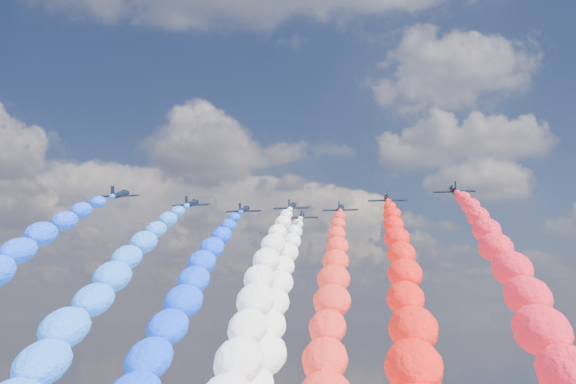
# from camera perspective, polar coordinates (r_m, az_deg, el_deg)

# --- Properties ---
(jet_0) EXTENTS (8.47, 11.30, 5.06)m
(jet_0) POSITION_cam_1_polar(r_m,az_deg,el_deg) (146.46, -13.34, -0.19)
(jet_0) COLOR black
(jet_1) EXTENTS (8.62, 11.41, 5.06)m
(jet_1) POSITION_cam_1_polar(r_m,az_deg,el_deg) (155.24, -7.74, -0.93)
(jet_1) COLOR black
(trail_1) EXTENTS (6.81, 101.97, 51.42)m
(trail_1) POSITION_cam_1_polar(r_m,az_deg,el_deg) (103.52, -14.81, -9.21)
(trail_1) COLOR #2873FC
(jet_2) EXTENTS (8.71, 11.47, 5.06)m
(jet_2) POSITION_cam_1_polar(r_m,az_deg,el_deg) (163.17, -3.57, -1.44)
(jet_2) COLOR black
(trail_2) EXTENTS (6.81, 101.97, 51.42)m
(trail_2) POSITION_cam_1_polar(r_m,az_deg,el_deg) (110.39, -8.10, -9.48)
(trail_2) COLOR #1041FF
(jet_3) EXTENTS (8.51, 11.33, 5.06)m
(jet_3) POSITION_cam_1_polar(r_m,az_deg,el_deg) (158.19, 0.30, -1.19)
(jet_3) COLOR black
(trail_3) EXTENTS (6.81, 101.97, 51.42)m
(trail_3) POSITION_cam_1_polar(r_m,az_deg,el_deg) (104.68, -2.43, -9.54)
(trail_3) COLOR white
(jet_4) EXTENTS (8.45, 11.29, 5.06)m
(jet_4) POSITION_cam_1_polar(r_m,az_deg,el_deg) (173.10, 1.12, -1.96)
(jet_4) COLOR black
(trail_4) EXTENTS (6.81, 101.97, 51.42)m
(trail_4) POSITION_cam_1_polar(r_m,az_deg,el_deg) (119.65, -0.89, -9.61)
(trail_4) COLOR white
(jet_5) EXTENTS (8.71, 11.47, 5.06)m
(jet_5) POSITION_cam_1_polar(r_m,az_deg,el_deg) (161.53, 4.25, -1.35)
(jet_5) COLOR black
(trail_5) EXTENTS (6.81, 101.97, 51.42)m
(trail_5) POSITION_cam_1_polar(r_m,az_deg,el_deg) (107.73, 3.64, -9.54)
(trail_5) COLOR red
(jet_6) EXTENTS (8.38, 11.24, 5.06)m
(jet_6) POSITION_cam_1_polar(r_m,az_deg,el_deg) (149.37, 7.95, -0.56)
(jet_6) COLOR black
(trail_6) EXTENTS (6.81, 101.97, 51.42)m
(trail_6) POSITION_cam_1_polar(r_m,az_deg,el_deg) (95.46, 9.45, -9.36)
(trail_6) COLOR red
(jet_7) EXTENTS (8.50, 11.33, 5.06)m
(jet_7) POSITION_cam_1_polar(r_m,az_deg,el_deg) (141.35, 13.16, 0.15)
(jet_7) COLOR black
(trail_7) EXTENTS (6.81, 101.97, 51.42)m
(trail_7) POSITION_cam_1_polar(r_m,az_deg,el_deg) (87.99, 18.09, -8.95)
(trail_7) COLOR red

